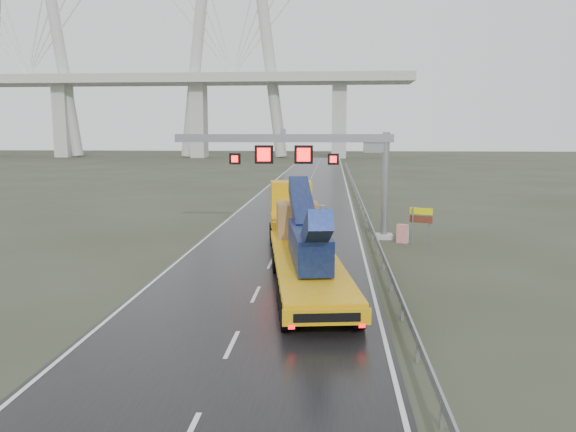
# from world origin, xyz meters

# --- Properties ---
(ground) EXTENTS (400.00, 400.00, 0.00)m
(ground) POSITION_xyz_m (0.00, 0.00, 0.00)
(ground) COLOR #303324
(ground) RESTS_ON ground
(road) EXTENTS (11.00, 200.00, 0.02)m
(road) POSITION_xyz_m (0.00, 40.00, 0.01)
(road) COLOR black
(road) RESTS_ON ground
(guardrail) EXTENTS (0.20, 140.00, 1.40)m
(guardrail) POSITION_xyz_m (6.10, 30.00, 0.70)
(guardrail) COLOR gray
(guardrail) RESTS_ON ground
(sign_gantry) EXTENTS (14.90, 1.20, 7.42)m
(sign_gantry) POSITION_xyz_m (2.10, 17.99, 5.61)
(sign_gantry) COLOR #B1B1AC
(sign_gantry) RESTS_ON ground
(heavy_haul_truck) EXTENTS (5.65, 20.43, 4.76)m
(heavy_haul_truck) POSITION_xyz_m (1.59, 10.24, 1.84)
(heavy_haul_truck) COLOR gold
(heavy_haul_truck) RESTS_ON ground
(exit_sign_pair) EXTENTS (1.36, 0.64, 2.50)m
(exit_sign_pair) POSITION_xyz_m (9.00, 15.67, 1.75)
(exit_sign_pair) COLOR gray
(exit_sign_pair) RESTS_ON ground
(striped_barrier) EXTENTS (0.82, 0.62, 1.22)m
(striped_barrier) POSITION_xyz_m (7.99, 16.59, 0.61)
(striped_barrier) COLOR red
(striped_barrier) RESTS_ON ground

